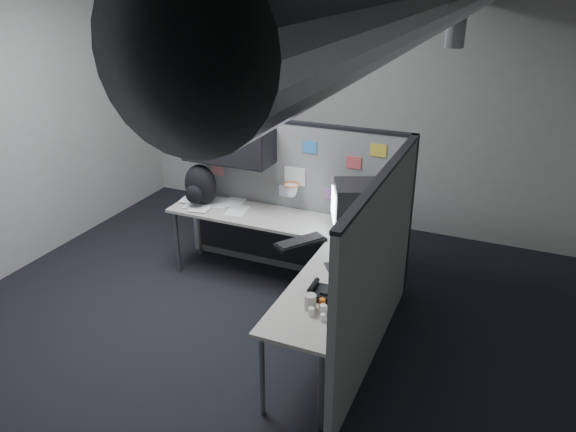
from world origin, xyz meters
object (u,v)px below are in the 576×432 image
at_px(phone, 320,292).
at_px(keyboard, 300,242).
at_px(monitor, 357,208).
at_px(backpack, 200,185).
at_px(desk, 291,245).

bearing_deg(phone, keyboard, 130.26).
bearing_deg(monitor, backpack, -158.40).
relative_size(monitor, phone, 2.68).
bearing_deg(keyboard, desk, 124.64).
height_order(keyboard, backpack, backpack).
xyz_separation_m(desk, keyboard, (0.17, -0.17, 0.14)).
height_order(desk, monitor, monitor).
height_order(phone, backpack, backpack).
distance_m(desk, backpack, 1.21).
height_order(desk, phone, phone).
xyz_separation_m(phone, backpack, (-1.76, 1.18, 0.17)).
relative_size(desk, keyboard, 4.76).
distance_m(monitor, backpack, 1.68).
xyz_separation_m(desk, monitor, (0.55, 0.27, 0.36)).
height_order(monitor, backpack, monitor).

